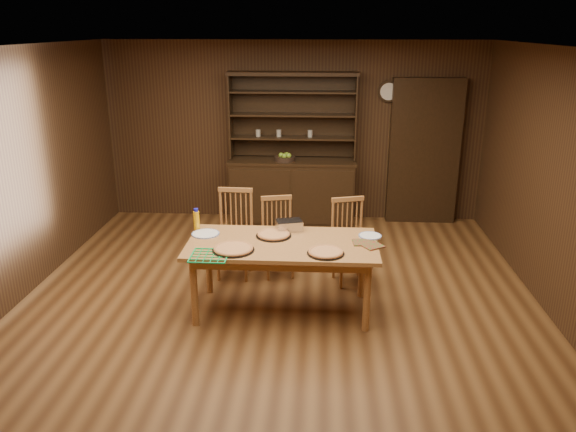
# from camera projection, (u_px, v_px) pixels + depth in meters

# --- Properties ---
(floor) EXTENTS (6.00, 6.00, 0.00)m
(floor) POSITION_uv_depth(u_px,v_px,m) (278.00, 308.00, 5.82)
(floor) COLOR brown
(floor) RESTS_ON ground
(room_shell) EXTENTS (6.00, 6.00, 6.00)m
(room_shell) POSITION_uv_depth(u_px,v_px,m) (277.00, 160.00, 5.31)
(room_shell) COLOR white
(room_shell) RESTS_ON floor
(china_hutch) EXTENTS (1.84, 0.52, 2.17)m
(china_hutch) POSITION_uv_depth(u_px,v_px,m) (292.00, 183.00, 8.23)
(china_hutch) COLOR black
(china_hutch) RESTS_ON floor
(doorway) EXTENTS (1.00, 0.18, 2.10)m
(doorway) POSITION_uv_depth(u_px,v_px,m) (424.00, 152.00, 8.11)
(doorway) COLOR black
(doorway) RESTS_ON floor
(wall_clock) EXTENTS (0.30, 0.05, 0.30)m
(wall_clock) POSITION_uv_depth(u_px,v_px,m) (389.00, 91.00, 7.92)
(wall_clock) COLOR black
(wall_clock) RESTS_ON room_shell
(dining_table) EXTENTS (1.88, 0.94, 0.75)m
(dining_table) POSITION_uv_depth(u_px,v_px,m) (282.00, 250.00, 5.58)
(dining_table) COLOR #B97D40
(dining_table) RESTS_ON floor
(chair_left) EXTENTS (0.44, 0.42, 1.02)m
(chair_left) POSITION_uv_depth(u_px,v_px,m) (235.00, 230.00, 6.49)
(chair_left) COLOR #A26E37
(chair_left) RESTS_ON floor
(chair_center) EXTENTS (0.45, 0.44, 0.93)m
(chair_center) POSITION_uv_depth(u_px,v_px,m) (278.00, 234.00, 6.52)
(chair_center) COLOR #A26E37
(chair_center) RESTS_ON floor
(chair_right) EXTENTS (0.49, 0.47, 0.97)m
(chair_right) POSITION_uv_depth(u_px,v_px,m) (349.00, 238.00, 6.33)
(chair_right) COLOR #A26E37
(chair_right) RESTS_ON floor
(pizza_left) EXTENTS (0.40, 0.40, 0.04)m
(pizza_left) POSITION_uv_depth(u_px,v_px,m) (233.00, 249.00, 5.35)
(pizza_left) COLOR black
(pizza_left) RESTS_ON dining_table
(pizza_right) EXTENTS (0.35, 0.35, 0.04)m
(pizza_right) POSITION_uv_depth(u_px,v_px,m) (326.00, 252.00, 5.27)
(pizza_right) COLOR black
(pizza_right) RESTS_ON dining_table
(pizza_center) EXTENTS (0.36, 0.36, 0.04)m
(pizza_center) POSITION_uv_depth(u_px,v_px,m) (274.00, 235.00, 5.71)
(pizza_center) COLOR black
(pizza_center) RESTS_ON dining_table
(cooling_rack) EXTENTS (0.45, 0.45, 0.02)m
(cooling_rack) POSITION_uv_depth(u_px,v_px,m) (209.00, 255.00, 5.22)
(cooling_rack) COLOR #0EB756
(cooling_rack) RESTS_ON dining_table
(plate_left) EXTENTS (0.29, 0.29, 0.02)m
(plate_left) POSITION_uv_depth(u_px,v_px,m) (206.00, 234.00, 5.76)
(plate_left) COLOR white
(plate_left) RESTS_ON dining_table
(plate_right) EXTENTS (0.24, 0.24, 0.02)m
(plate_right) POSITION_uv_depth(u_px,v_px,m) (370.00, 236.00, 5.70)
(plate_right) COLOR white
(plate_right) RESTS_ON dining_table
(foil_dish) EXTENTS (0.31, 0.25, 0.11)m
(foil_dish) POSITION_uv_depth(u_px,v_px,m) (289.00, 225.00, 5.87)
(foil_dish) COLOR silver
(foil_dish) RESTS_ON dining_table
(juice_bottle) EXTENTS (0.06, 0.06, 0.23)m
(juice_bottle) POSITION_uv_depth(u_px,v_px,m) (197.00, 220.00, 5.86)
(juice_bottle) COLOR #FFAF0D
(juice_bottle) RESTS_ON dining_table
(pot_holder_a) EXTENTS (0.26, 0.26, 0.01)m
(pot_holder_a) POSITION_uv_depth(u_px,v_px,m) (372.00, 246.00, 5.45)
(pot_holder_a) COLOR #A61221
(pot_holder_a) RESTS_ON dining_table
(pot_holder_b) EXTENTS (0.19, 0.19, 0.01)m
(pot_holder_b) POSITION_uv_depth(u_px,v_px,m) (362.00, 242.00, 5.53)
(pot_holder_b) COLOR #A61221
(pot_holder_b) RESTS_ON dining_table
(fruit_bowl) EXTENTS (0.30, 0.30, 0.12)m
(fruit_bowl) POSITION_uv_depth(u_px,v_px,m) (285.00, 158.00, 8.05)
(fruit_bowl) COLOR black
(fruit_bowl) RESTS_ON china_hutch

